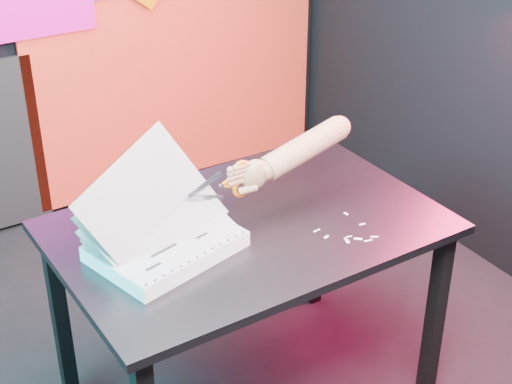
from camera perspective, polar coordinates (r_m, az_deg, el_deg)
room at (r=2.35m, az=-4.56°, el=11.26°), size 3.01×3.01×2.71m
backdrop at (r=3.79m, az=-14.00°, el=11.29°), size 2.88×0.05×2.08m
work_table at (r=2.57m, az=-0.61°, el=-3.97°), size 1.23×0.84×0.75m
printout_stack at (r=2.38m, az=-6.63°, el=-3.73°), size 0.51×0.40×0.38m
scissors at (r=2.47m, az=-1.39°, el=0.85°), size 0.23×0.02×0.13m
hand_forearm at (r=2.58m, az=2.92°, el=2.93°), size 0.48×0.10×0.17m
paper_clippings at (r=2.49m, az=6.86°, el=-3.07°), size 0.17×0.18×0.00m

